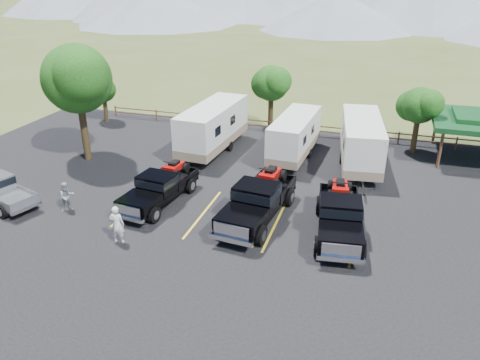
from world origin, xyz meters
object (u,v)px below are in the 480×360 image
(rig_right, at_px, (340,214))
(person_a, at_px, (117,225))
(trailer_left, at_px, (213,128))
(trailer_center, at_px, (295,136))
(rig_center, at_px, (258,199))
(trailer_right, at_px, (361,142))
(person_b, at_px, (67,197))
(tree_big_nw, at_px, (76,79))
(rig_left, at_px, (160,187))

(rig_right, bearing_deg, person_a, -165.27)
(trailer_left, height_order, trailer_center, trailer_left)
(rig_center, height_order, trailer_center, trailer_center)
(trailer_left, xyz_separation_m, trailer_right, (10.28, 0.17, -0.05))
(rig_center, height_order, trailer_left, trailer_left)
(person_b, bearing_deg, rig_right, -45.96)
(trailer_right, relative_size, person_a, 4.76)
(trailer_right, height_order, person_a, trailer_right)
(tree_big_nw, height_order, person_a, tree_big_nw)
(tree_big_nw, distance_m, trailer_right, 18.94)
(rig_left, bearing_deg, person_a, -84.59)
(trailer_right, xyz_separation_m, person_a, (-10.33, -13.20, -0.70))
(tree_big_nw, bearing_deg, person_a, -49.19)
(trailer_left, height_order, person_b, trailer_left)
(rig_left, bearing_deg, rig_right, 4.49)
(trailer_left, bearing_deg, rig_left, -86.20)
(rig_left, height_order, trailer_left, trailer_left)
(rig_right, height_order, trailer_left, trailer_left)
(rig_right, distance_m, person_b, 14.47)
(trailer_left, distance_m, person_b, 11.83)
(person_a, height_order, person_b, person_a)
(tree_big_nw, distance_m, trailer_left, 9.58)
(tree_big_nw, height_order, rig_center, tree_big_nw)
(rig_right, bearing_deg, person_b, -179.43)
(trailer_left, height_order, trailer_right, trailer_left)
(rig_right, height_order, trailer_right, trailer_right)
(trailer_left, relative_size, person_a, 4.89)
(trailer_right, bearing_deg, trailer_left, 173.74)
(rig_right, xyz_separation_m, person_a, (-10.01, -4.09, -0.07))
(trailer_left, height_order, person_a, trailer_left)
(rig_center, bearing_deg, tree_big_nw, 167.11)
(rig_center, xyz_separation_m, trailer_center, (0.09, 9.13, 0.43))
(trailer_right, bearing_deg, rig_center, -124.29)
(tree_big_nw, relative_size, rig_center, 1.11)
(rig_center, xyz_separation_m, trailer_left, (-5.73, 8.72, 0.63))
(rig_center, distance_m, rig_right, 4.23)
(rig_center, relative_size, person_b, 4.23)
(rig_right, bearing_deg, rig_center, 169.56)
(rig_right, height_order, trailer_center, trailer_center)
(rig_left, xyz_separation_m, person_a, (-0.07, -4.41, 0.01))
(trailer_right, height_order, person_b, trailer_right)
(person_a, distance_m, person_b, 4.78)
(tree_big_nw, xyz_separation_m, rig_right, (17.73, -4.84, -4.51))
(person_a, bearing_deg, person_b, -36.80)
(rig_left, distance_m, trailer_center, 10.75)
(trailer_left, bearing_deg, rig_center, -53.01)
(tree_big_nw, bearing_deg, rig_center, -18.91)
(rig_right, height_order, person_a, rig_right)
(rig_center, bearing_deg, trailer_left, 129.36)
(rig_left, xyz_separation_m, person_b, (-4.39, -2.35, -0.13))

